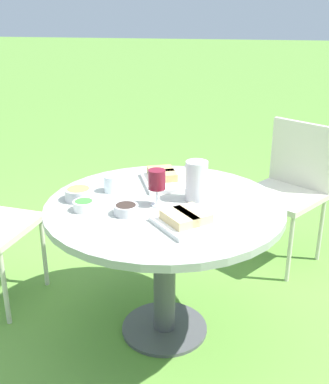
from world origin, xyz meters
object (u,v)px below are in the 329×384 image
wine_glass (157,180)px  chair_near_left (290,182)px  dining_table (164,225)px  water_pitcher (196,181)px

wine_glass → chair_near_left: bearing=-126.9°
chair_near_left → dining_table: bearing=53.7°
water_pitcher → wine_glass: 0.20m
dining_table → chair_near_left: (-0.67, -0.91, -0.08)m
dining_table → water_pitcher: 0.26m
dining_table → chair_near_left: bearing=-126.3°
chair_near_left → wine_glass: size_ratio=5.12×
chair_near_left → water_pitcher: water_pitcher is taller
dining_table → water_pitcher: (-0.14, -0.08, 0.21)m
wine_glass → water_pitcher: bearing=-150.5°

